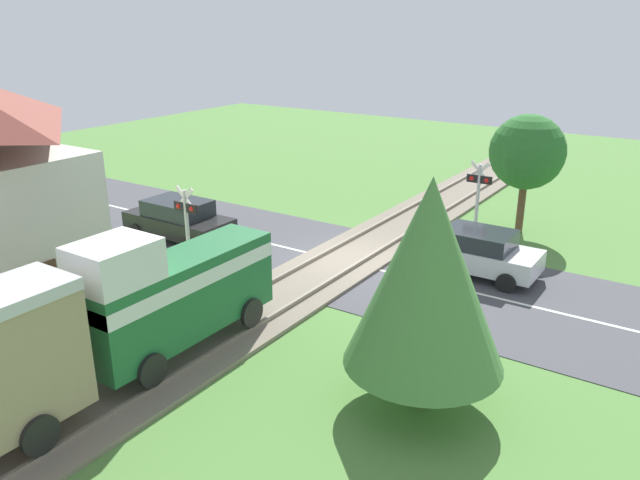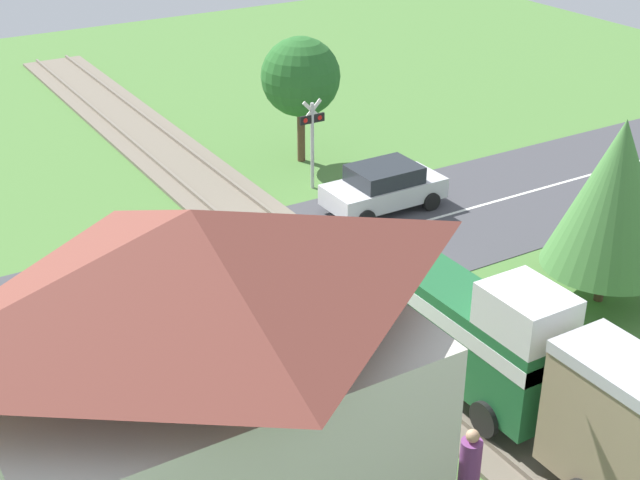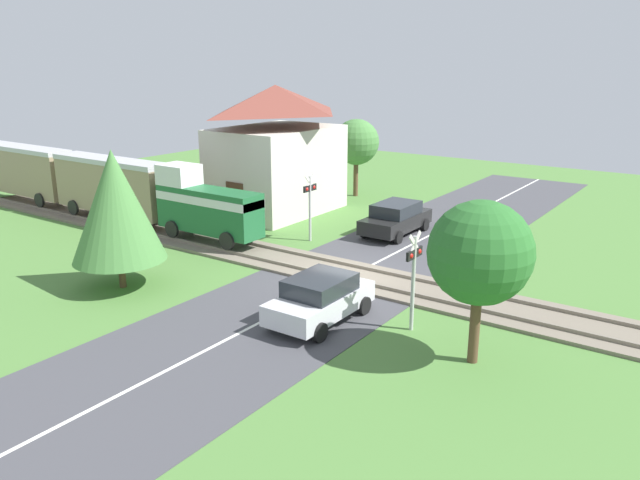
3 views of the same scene
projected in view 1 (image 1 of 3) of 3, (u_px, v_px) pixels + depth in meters
ground_plane at (343, 262)px, 20.94m from camera, size 60.00×60.00×0.00m
road_surface at (343, 262)px, 20.94m from camera, size 48.00×6.40×0.02m
track_bed at (343, 260)px, 20.92m from camera, size 2.80×48.00×0.24m
car_near_crossing at (477, 251)px, 19.68m from camera, size 3.82×1.90×1.47m
car_far_side at (179, 219)px, 22.78m from camera, size 4.15×1.92×1.51m
crossing_signal_west_approach at (478, 192)px, 21.90m from camera, size 0.90×0.18×3.07m
crossing_signal_east_approach at (187, 222)px, 18.66m from camera, size 0.90×0.18×3.07m
pedestrian_by_station at (29, 351)px, 13.84m from camera, size 0.41×0.41×1.64m
tree_roadside_hedge at (428, 274)px, 12.17m from camera, size 3.27×3.27×4.97m
tree_beyond_track at (527, 152)px, 22.86m from camera, size 2.76×2.76×4.48m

